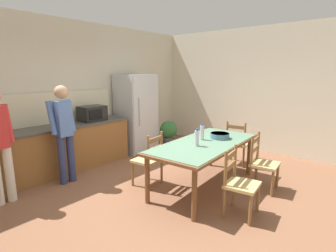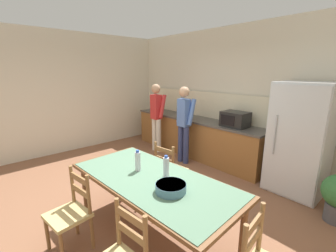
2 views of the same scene
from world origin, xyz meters
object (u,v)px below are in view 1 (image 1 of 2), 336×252
chair_side_near_right (262,163)px  potted_plant (169,132)px  chair_head_end (237,144)px  microwave (92,113)px  bottle_near_centre (197,138)px  dining_table (205,147)px  chair_side_far_left (149,160)px  refrigerator (136,113)px  chair_side_near_left (239,183)px  person_at_counter (64,129)px  bottle_off_centre (202,132)px  serving_bowl (220,135)px

chair_side_near_right → potted_plant: chair_side_near_right is taller
chair_head_end → potted_plant: 1.91m
microwave → bottle_near_centre: bearing=-85.8°
chair_side_near_right → potted_plant: size_ratio=1.36×
dining_table → chair_side_far_left: 0.95m
chair_side_near_right → bottle_near_centre: bearing=130.4°
refrigerator → bottle_near_centre: 2.64m
chair_side_near_right → chair_side_near_left: bearing=176.7°
dining_table → chair_side_near_right: (0.53, -0.75, -0.25)m
dining_table → person_at_counter: 2.36m
chair_side_near_right → person_at_counter: person_at_counter is taller
chair_side_near_left → potted_plant: size_ratio=1.36×
chair_head_end → person_at_counter: size_ratio=0.55×
bottle_off_centre → chair_side_far_left: size_ratio=0.30×
bottle_off_centre → chair_side_near_left: size_ratio=0.30×
refrigerator → chair_side_far_left: (-1.28, -1.66, -0.47)m
refrigerator → serving_bowl: (-0.38, -2.46, -0.09)m
microwave → dining_table: bearing=-79.6°
bottle_near_centre → dining_table: bearing=3.5°
serving_bowl → chair_side_near_left: size_ratio=0.35×
microwave → person_at_counter: size_ratio=0.30×
bottle_off_centre → chair_side_far_left: bottle_off_centre is taller
potted_plant → chair_side_near_right: bearing=-108.6°
microwave → chair_side_near_left: microwave is taller
bottle_off_centre → chair_side_near_right: (0.43, -0.88, -0.45)m
microwave → person_at_counter: bearing=-150.2°
chair_side_far_left → chair_side_near_right: 1.84m
serving_bowl → chair_side_near_left: (-0.82, -0.76, -0.38)m
bottle_near_centre → microwave: bearing=94.2°
microwave → potted_plant: 2.06m
bottle_near_centre → chair_side_far_left: bottle_near_centre is taller
chair_side_far_left → refrigerator: bearing=-134.3°
serving_bowl → microwave: bearing=108.4°
bottle_off_centre → serving_bowl: 0.34m
bottle_near_centre → chair_side_near_right: 1.17m
refrigerator → chair_head_end: bearing=-75.4°
chair_head_end → refrigerator: bearing=6.9°
refrigerator → potted_plant: (0.69, -0.43, -0.53)m
serving_bowl → chair_side_far_left: size_ratio=0.35×
refrigerator → dining_table: (-0.75, -2.41, -0.22)m
person_at_counter → potted_plant: (2.80, 0.07, -0.55)m
chair_side_near_left → refrigerator: bearing=62.3°
refrigerator → chair_head_end: refrigerator is taller
chair_head_end → chair_side_near_right: size_ratio=1.00×
refrigerator → serving_bowl: size_ratio=5.70×
bottle_near_centre → chair_side_near_left: 0.93m
microwave → potted_plant: (1.89, -0.45, -0.66)m
bottle_near_centre → person_at_counter: 2.21m
refrigerator → microwave: (-1.20, 0.02, 0.13)m
serving_bowl → person_at_counter: 2.62m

